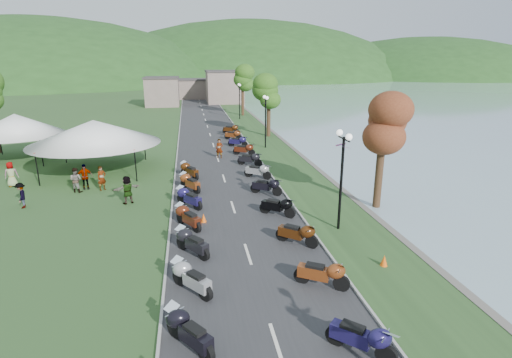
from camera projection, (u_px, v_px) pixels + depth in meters
name	position (u px, v px, depth m)	size (l,w,h in m)	color
road	(213.00, 145.00, 40.52)	(7.00, 120.00, 0.02)	#313134
hills_backdrop	(192.00, 78.00, 191.66)	(360.00, 120.00, 76.00)	#285621
far_building	(189.00, 89.00, 82.00)	(18.00, 16.00, 5.00)	gray
moto_row_left	(192.00, 333.00, 11.87)	(2.60, 38.90, 1.10)	#331411
moto_row_right	(266.00, 186.00, 25.61)	(2.60, 46.70, 1.10)	#331411
vendor_tent_main	(96.00, 146.00, 30.53)	(6.49, 6.49, 4.00)	white
vendor_tent_side	(18.00, 137.00, 33.98)	(5.15, 5.15, 4.00)	white
tree_lakeside	(382.00, 146.00, 22.57)	(2.64, 2.64, 7.34)	#386E1D
pedestrian_a	(103.00, 190.00, 26.64)	(0.60, 0.44, 1.65)	slate
pedestrian_b	(77.00, 192.00, 26.26)	(0.80, 0.44, 1.64)	slate
pedestrian_c	(23.00, 208.00, 23.44)	(0.99, 0.41, 1.53)	slate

